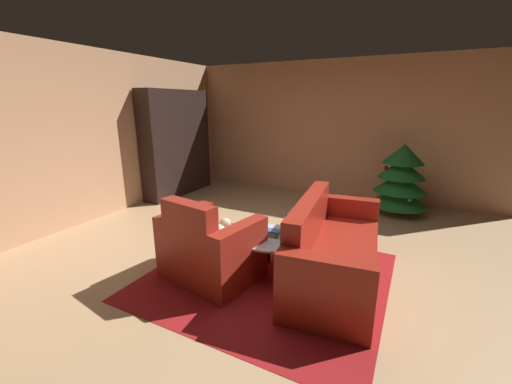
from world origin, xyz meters
TOP-DOWN VIEW (x-y plane):
  - ground_plane at (0.00, 0.00)m, footprint 7.73×7.73m
  - wall_back at (0.00, 3.25)m, footprint 6.21×0.06m
  - wall_left at (-3.07, 0.00)m, footprint 0.06×6.56m
  - area_rug at (0.18, -0.30)m, footprint 2.41×2.29m
  - bookshelf_unit at (-2.82, 1.93)m, footprint 0.36×1.66m
  - armchair_red at (-0.37, -0.60)m, footprint 1.05×0.87m
  - couch_red at (0.79, -0.02)m, footprint 0.99×1.96m
  - coffee_table at (0.15, -0.20)m, footprint 0.73×0.73m
  - book_stack_on_table at (0.14, -0.18)m, footprint 0.22×0.15m
  - bottle_on_table at (0.35, -0.24)m, footprint 0.07×0.07m
  - decorated_tree at (1.27, 2.55)m, footprint 0.92×0.92m

SIDE VIEW (x-z plane):
  - ground_plane at x=0.00m, z-range 0.00..0.00m
  - area_rug at x=0.18m, z-range 0.00..0.01m
  - couch_red at x=0.79m, z-range -0.13..0.73m
  - armchair_red at x=-0.37m, z-range -0.13..0.77m
  - coffee_table at x=0.15m, z-range 0.17..0.59m
  - book_stack_on_table at x=0.14m, z-range 0.42..0.48m
  - bottle_on_table at x=0.35m, z-range 0.39..0.69m
  - decorated_tree at x=1.27m, z-range 0.00..1.17m
  - bookshelf_unit at x=-2.82m, z-range -0.05..2.01m
  - wall_back at x=0.00m, z-range 0.00..2.61m
  - wall_left at x=-3.07m, z-range 0.00..2.61m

